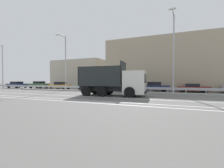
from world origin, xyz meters
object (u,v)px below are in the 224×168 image
at_px(parked_car_1, 39,85).
at_px(parked_car_0, 17,85).
at_px(dump_truck, 120,83).
at_px(parked_car_4, 122,86).
at_px(median_road_sign, 94,84).
at_px(street_lamp_1, 65,61).
at_px(street_lamp_2, 174,50).
at_px(parked_car_5, 154,87).
at_px(church_tower, 146,68).
at_px(street_lamp_0, 1,64).
at_px(parked_car_6, 193,88).
at_px(parked_car_3, 89,85).
at_px(parked_car_2, 60,85).

bearing_deg(parked_car_1, parked_car_0, 87.36).
height_order(dump_truck, parked_car_4, dump_truck).
xyz_separation_m(median_road_sign, street_lamp_1, (-5.11, -0.25, 3.68)).
bearing_deg(parked_car_0, street_lamp_2, 80.52).
bearing_deg(parked_car_5, church_tower, 7.96).
bearing_deg(street_lamp_0, parked_car_6, 6.08).
height_order(parked_car_0, parked_car_3, parked_car_3).
bearing_deg(church_tower, dump_truck, -86.19).
bearing_deg(parked_car_3, parked_car_5, 90.09).
relative_size(street_lamp_0, parked_car_4, 2.17).
relative_size(street_lamp_1, church_tower, 0.75).
distance_m(median_road_sign, parked_car_6, 13.79).
bearing_deg(parked_car_0, church_tower, 125.46).
relative_size(parked_car_2, church_tower, 0.35).
relative_size(street_lamp_2, parked_car_3, 1.94).
height_order(parked_car_2, parked_car_4, parked_car_2).
bearing_deg(parked_car_5, median_road_sign, 106.46).
bearing_deg(parked_car_2, median_road_sign, -110.34).
xyz_separation_m(dump_truck, parked_car_6, (7.68, 8.05, -0.69)).
bearing_deg(parked_car_4, street_lamp_0, -86.03).
xyz_separation_m(street_lamp_2, parked_car_1, (-25.74, 3.57, -4.50)).
distance_m(parked_car_0, parked_car_3, 18.31).
distance_m(parked_car_2, church_tower, 24.49).
bearing_deg(median_road_sign, parked_car_1, 166.96).
height_order(median_road_sign, parked_car_4, median_road_sign).
bearing_deg(street_lamp_2, median_road_sign, 179.42).
relative_size(street_lamp_2, parked_car_1, 2.30).
relative_size(parked_car_0, parked_car_3, 0.95).
bearing_deg(street_lamp_2, parked_car_4, 156.41).
bearing_deg(parked_car_0, street_lamp_1, 74.20).
xyz_separation_m(dump_truck, church_tower, (-1.86, 27.91, 3.84)).
xyz_separation_m(street_lamp_0, parked_car_2, (11.91, 3.19, -4.21)).
distance_m(dump_truck, street_lamp_0, 27.26).
distance_m(parked_car_1, church_tower, 27.73).
relative_size(parked_car_3, parked_car_5, 1.06).
relative_size(parked_car_1, parked_car_2, 1.01).
relative_size(street_lamp_1, parked_car_6, 2.14).
relative_size(parked_car_0, parked_car_5, 1.01).
distance_m(parked_car_2, parked_car_6, 22.45).
xyz_separation_m(parked_car_0, parked_car_5, (29.41, -0.20, 0.00)).
bearing_deg(street_lamp_0, parked_car_5, 6.14).
height_order(dump_truck, parked_car_5, dump_truck).
xyz_separation_m(parked_car_0, parked_car_4, (24.51, -0.10, -0.03)).
bearing_deg(dump_truck, parked_car_0, -110.80).
bearing_deg(dump_truck, parked_car_3, -137.73).
distance_m(median_road_sign, parked_car_1, 15.32).
bearing_deg(parked_car_3, dump_truck, 49.39).
relative_size(median_road_sign, street_lamp_0, 0.25).
height_order(street_lamp_2, parked_car_3, street_lamp_2).
relative_size(street_lamp_2, church_tower, 0.82).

